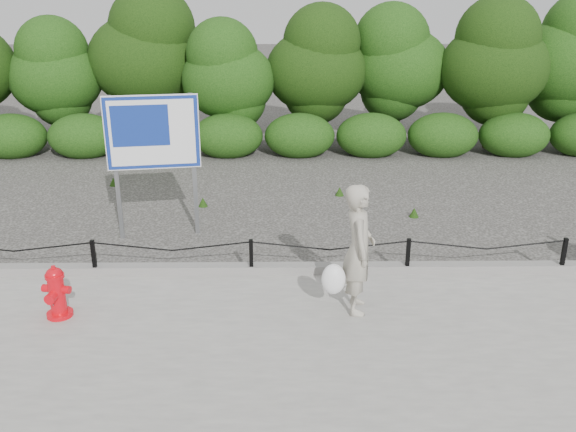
{
  "coord_description": "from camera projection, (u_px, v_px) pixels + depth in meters",
  "views": [
    {
      "loc": [
        0.48,
        -8.86,
        4.38
      ],
      "look_at": [
        0.59,
        0.2,
        1.0
      ],
      "focal_mm": 38.0,
      "sensor_mm": 36.0,
      "label": 1
    }
  ],
  "objects": [
    {
      "name": "fire_hydrant",
      "position": [
        57.0,
        293.0,
        8.41
      ],
      "size": [
        0.41,
        0.44,
        0.77
      ],
      "rotation": [
        0.0,
        0.0,
        -0.16
      ],
      "color": "red",
      "rests_on": "sidewalk"
    },
    {
      "name": "sidewalk",
      "position": [
        245.0,
        344.0,
        7.94
      ],
      "size": [
        14.0,
        4.0,
        0.08
      ],
      "primitive_type": "cube",
      "color": "gray",
      "rests_on": "ground"
    },
    {
      "name": "chain_barrier",
      "position": [
        251.0,
        253.0,
        9.66
      ],
      "size": [
        10.06,
        0.06,
        0.6
      ],
      "color": "black",
      "rests_on": "sidewalk"
    },
    {
      "name": "ground",
      "position": [
        252.0,
        278.0,
        9.82
      ],
      "size": [
        90.0,
        90.0,
        0.0
      ],
      "primitive_type": "plane",
      "color": "#2D2B28",
      "rests_on": "ground"
    },
    {
      "name": "curb",
      "position": [
        252.0,
        269.0,
        9.82
      ],
      "size": [
        14.0,
        0.22,
        0.14
      ],
      "primitive_type": "cube",
      "color": "slate",
      "rests_on": "sidewalk"
    },
    {
      "name": "pedestrian",
      "position": [
        357.0,
        251.0,
        8.4
      ],
      "size": [
        0.76,
        0.7,
        1.87
      ],
      "rotation": [
        0.0,
        0.0,
        1.52
      ],
      "color": "#A59E8D",
      "rests_on": "sidewalk"
    },
    {
      "name": "advertising_sign",
      "position": [
        153.0,
        139.0,
        10.85
      ],
      "size": [
        1.65,
        0.37,
        2.66
      ],
      "rotation": [
        0.0,
        0.0,
        0.16
      ],
      "color": "slate",
      "rests_on": "ground"
    },
    {
      "name": "treeline",
      "position": [
        278.0,
        61.0,
        17.37
      ],
      "size": [
        20.46,
        3.58,
        4.42
      ],
      "color": "black",
      "rests_on": "ground"
    }
  ]
}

